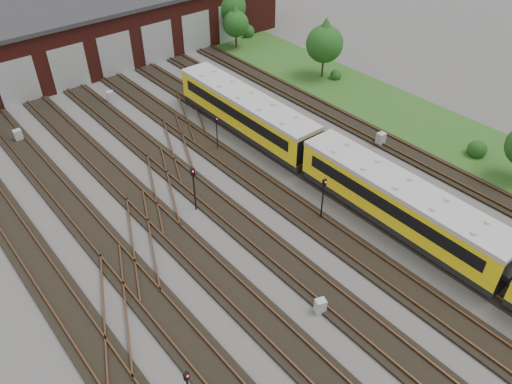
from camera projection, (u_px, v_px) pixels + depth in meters
ground at (339, 271)px, 30.56m from camera, size 120.00×120.00×0.00m
track_network at (331, 266)px, 30.77m from camera, size 30.40×70.00×0.33m
maintenance_shed at (62, 36)px, 52.73m from camera, size 51.00×12.50×6.35m
grass_verge at (399, 113)px, 46.21m from camera, size 8.00×55.00×0.05m
metro_train at (399, 203)px, 32.68m from camera, size 2.94×47.48×3.19m
signal_mast_1 at (194, 184)px, 33.84m from camera, size 0.32×0.31×3.53m
signal_mast_2 at (217, 129)px, 40.06m from camera, size 0.25×0.23×3.08m
signal_mast_3 at (323, 194)px, 33.08m from camera, size 0.27×0.26×3.40m
relay_cabinet_1 at (18, 135)px, 42.07m from camera, size 0.64×0.53×1.04m
relay_cabinet_2 at (320, 306)px, 27.85m from camera, size 0.71×0.65×0.96m
relay_cabinet_3 at (111, 97)px, 47.58m from camera, size 0.79×0.72×1.09m
relay_cabinet_4 at (381, 139)px, 41.53m from camera, size 0.70×0.59×1.13m
tree_0 at (229, 2)px, 58.19m from camera, size 4.04×4.04×6.70m
tree_1 at (236, 21)px, 56.60m from camera, size 2.97×2.97×4.92m
tree_2 at (325, 39)px, 49.87m from camera, size 3.76×3.76×6.23m
bush_0 at (478, 147)px, 40.19m from camera, size 1.56×1.56×1.56m
bush_1 at (336, 74)px, 51.56m from camera, size 1.16×1.16×1.16m
bush_2 at (247, 30)px, 60.85m from camera, size 1.69×1.69×1.69m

